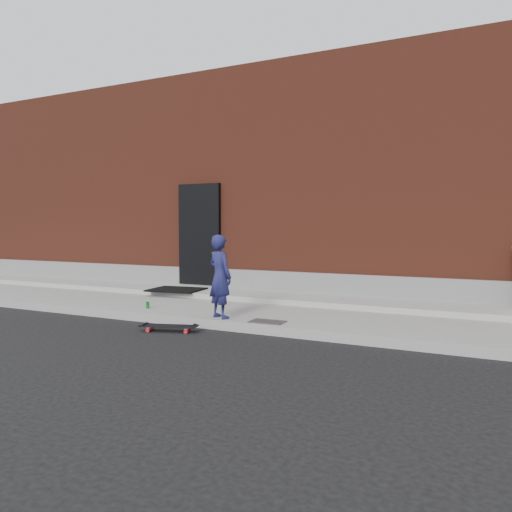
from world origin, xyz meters
The scene contains 9 objects.
ground centered at (0.00, 0.00, 0.00)m, with size 80.00×80.00×0.00m, color black.
sidewalk centered at (0.00, 1.50, 0.07)m, with size 20.00×3.00×0.15m, color gray.
apron centered at (0.00, 2.40, 0.20)m, with size 20.00×1.20×0.10m, color gray.
building centered at (0.00, 6.99, 2.50)m, with size 20.00×8.10×5.00m.
child centered at (-0.45, 0.20, 0.80)m, with size 0.47×0.31×1.30m, color #1B1D4D.
skateboard centered at (-0.98, -0.42, 0.08)m, with size 0.88×0.46×0.10m.
soda_can centered at (-2.04, 0.42, 0.21)m, with size 0.06×0.06×0.11m, color #1C8D29.
doormat centered at (-2.59, 2.04, 0.27)m, with size 1.06×0.86×0.03m, color black.
utility_plate centered at (0.37, 0.20, 0.16)m, with size 0.52×0.33×0.02m, color #525357.
Camera 1 is at (3.49, -6.47, 1.58)m, focal length 35.00 mm.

